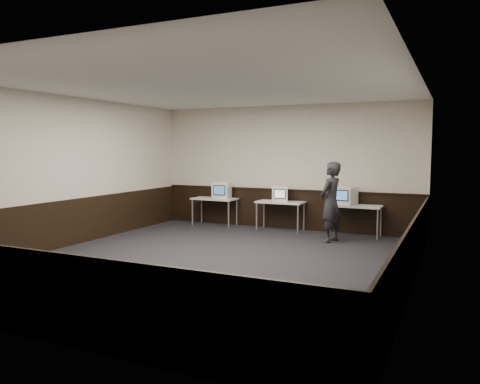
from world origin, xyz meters
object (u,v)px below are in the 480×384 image
emac_center (280,194)px  person (331,202)px  desk_center (280,204)px  desk_left (214,201)px  emac_left (222,190)px  emac_right (346,196)px  desk_right (356,208)px

emac_center → person: bearing=-47.8°
desk_center → emac_center: 0.27m
desk_left → emac_center: bearing=-1.3°
emac_center → person: (1.52, -0.86, -0.04)m
desk_left → desk_center: same height
emac_center → desk_left: bearing=160.5°
emac_left → emac_center: 1.66m
desk_left → person: person is taller
desk_center → emac_left: (-1.66, -0.04, 0.29)m
desk_left → emac_right: bearing=0.3°
emac_center → desk_right: bearing=-17.0°
emac_left → emac_center: (1.66, -0.00, -0.03)m
desk_left → desk_right: size_ratio=1.00×
desk_left → desk_center: (1.90, 0.00, 0.00)m
desk_left → emac_right: size_ratio=2.22×
desk_center → emac_left: emac_left is taller
desk_left → emac_center: (1.90, -0.04, 0.27)m
desk_center → emac_center: bearing=-85.0°
emac_left → person: 3.29m
desk_right → emac_center: 1.92m
desk_right → emac_left: emac_left is taller
person → emac_right: bearing=-173.9°
desk_center → desk_left: bearing=180.0°
emac_right → desk_right: bearing=8.1°
desk_right → person: (-0.38, -0.90, 0.22)m
desk_left → desk_center: size_ratio=1.00×
emac_left → emac_right: 3.32m
desk_right → emac_left: bearing=-179.3°
desk_center → person: bearing=-30.6°
desk_center → desk_right: (1.90, 0.00, 0.00)m
desk_right → emac_right: bearing=175.1°
desk_right → person: size_ratio=0.67×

